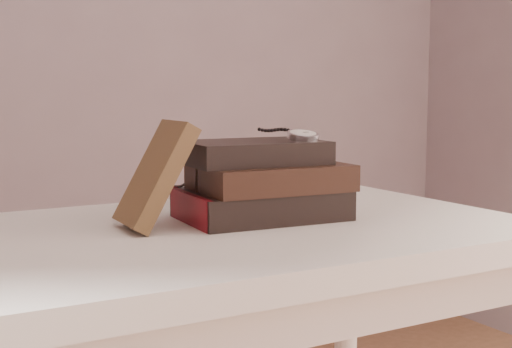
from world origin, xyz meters
TOP-DOWN VIEW (x-y plane):
  - table at (0.00, 0.35)m, footprint 1.00×0.60m
  - book_stack at (0.10, 0.38)m, footprint 0.27×0.20m
  - journal at (-0.08, 0.38)m, footprint 0.11×0.11m
  - pocket_watch at (0.17, 0.36)m, footprint 0.06×0.16m
  - eyeglasses at (0.02, 0.47)m, footprint 0.12×0.13m

SIDE VIEW (x-z plane):
  - table at x=0.00m, z-range 0.28..1.03m
  - book_stack at x=0.10m, z-range 0.75..0.88m
  - eyeglasses at x=0.02m, z-range 0.80..0.85m
  - journal at x=-0.08m, z-range 0.75..0.92m
  - pocket_watch at x=0.17m, z-range 0.88..0.90m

